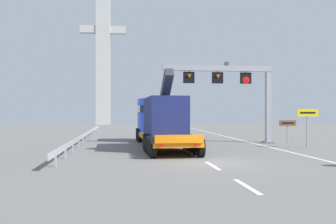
{
  "coord_description": "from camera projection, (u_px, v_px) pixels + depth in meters",
  "views": [
    {
      "loc": [
        -4.3,
        -18.11,
        2.57
      ],
      "look_at": [
        -1.01,
        8.54,
        2.53
      ],
      "focal_mm": 39.28,
      "sensor_mm": 36.0,
      "label": 1
    }
  ],
  "objects": [
    {
      "name": "bridge_pylon_distant",
      "position": [
        103.0,
        46.0,
        73.34
      ],
      "size": [
        9.0,
        2.0,
        30.43
      ],
      "color": "#B7B7B2",
      "rests_on": "ground"
    },
    {
      "name": "overhead_lane_gantry",
      "position": [
        233.0,
        82.0,
        30.05
      ],
      "size": [
        9.26,
        0.9,
        6.63
      ],
      "color": "#9EA0A5",
      "rests_on": "ground"
    },
    {
      "name": "ground",
      "position": [
        209.0,
        162.0,
        18.51
      ],
      "size": [
        112.0,
        112.0,
        0.0
      ],
      "primitive_type": "plane",
      "color": "slate"
    },
    {
      "name": "exit_sign_yellow",
      "position": [
        307.0,
        118.0,
        25.86
      ],
      "size": [
        1.58,
        0.15,
        2.75
      ],
      "color": "#9EA0A5",
      "rests_on": "ground"
    },
    {
      "name": "guardrail_left",
      "position": [
        86.0,
        134.0,
        32.07
      ],
      "size": [
        0.13,
        33.17,
        0.76
      ],
      "color": "#999EA3",
      "rests_on": "ground"
    },
    {
      "name": "heavy_haul_truck_orange",
      "position": [
        160.0,
        119.0,
        27.66
      ],
      "size": [
        3.34,
        14.12,
        5.3
      ],
      "color": "orange",
      "rests_on": "ground"
    },
    {
      "name": "tourist_info_sign_brown",
      "position": [
        288.0,
        126.0,
        28.81
      ],
      "size": [
        1.37,
        0.15,
        1.88
      ],
      "color": "#9EA0A5",
      "rests_on": "ground"
    },
    {
      "name": "lane_markings",
      "position": [
        161.0,
        134.0,
        41.14
      ],
      "size": [
        0.2,
        60.24,
        0.01
      ],
      "color": "silver",
      "rests_on": "ground"
    },
    {
      "name": "edge_line_right",
      "position": [
        247.0,
        142.0,
        31.17
      ],
      "size": [
        0.2,
        63.0,
        0.01
      ],
      "primitive_type": "cube",
      "color": "silver",
      "rests_on": "ground"
    }
  ]
}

